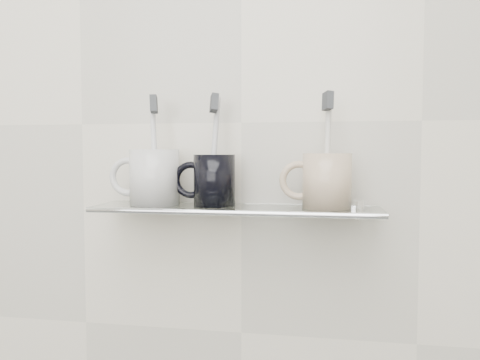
% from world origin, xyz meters
% --- Properties ---
extents(wall_back, '(2.50, 0.00, 2.50)m').
position_xyz_m(wall_back, '(0.00, 1.10, 1.25)').
color(wall_back, beige).
rests_on(wall_back, ground).
extents(shelf_glass, '(0.50, 0.12, 0.01)m').
position_xyz_m(shelf_glass, '(0.00, 1.04, 1.10)').
color(shelf_glass, silver).
rests_on(shelf_glass, wall_back).
extents(shelf_rail, '(0.50, 0.01, 0.01)m').
position_xyz_m(shelf_rail, '(0.00, 0.98, 1.10)').
color(shelf_rail, silver).
rests_on(shelf_rail, shelf_glass).
extents(bracket_left, '(0.02, 0.03, 0.02)m').
position_xyz_m(bracket_left, '(-0.21, 1.09, 1.09)').
color(bracket_left, silver).
rests_on(bracket_left, wall_back).
extents(bracket_right, '(0.02, 0.03, 0.02)m').
position_xyz_m(bracket_right, '(0.21, 1.09, 1.09)').
color(bracket_right, silver).
rests_on(bracket_right, wall_back).
extents(mug_left, '(0.11, 0.11, 0.10)m').
position_xyz_m(mug_left, '(-0.15, 1.04, 1.15)').
color(mug_left, white).
rests_on(mug_left, shelf_glass).
extents(mug_left_handle, '(0.07, 0.01, 0.07)m').
position_xyz_m(mug_left_handle, '(-0.20, 1.04, 1.15)').
color(mug_left_handle, white).
rests_on(mug_left_handle, mug_left).
extents(toothbrush_left, '(0.03, 0.04, 0.19)m').
position_xyz_m(toothbrush_left, '(-0.15, 1.04, 1.20)').
color(toothbrush_left, silver).
rests_on(toothbrush_left, mug_left).
extents(bristles_left, '(0.02, 0.03, 0.03)m').
position_xyz_m(bristles_left, '(-0.15, 1.04, 1.28)').
color(bristles_left, '#393B40').
rests_on(bristles_left, toothbrush_left).
extents(mug_center, '(0.08, 0.08, 0.09)m').
position_xyz_m(mug_center, '(-0.04, 1.04, 1.15)').
color(mug_center, black).
rests_on(mug_center, shelf_glass).
extents(mug_center_handle, '(0.07, 0.01, 0.07)m').
position_xyz_m(mug_center_handle, '(-0.08, 1.04, 1.15)').
color(mug_center_handle, black).
rests_on(mug_center_handle, mug_center).
extents(toothbrush_center, '(0.02, 0.06, 0.19)m').
position_xyz_m(toothbrush_center, '(-0.04, 1.04, 1.20)').
color(toothbrush_center, silver).
rests_on(toothbrush_center, mug_center).
extents(bristles_center, '(0.02, 0.03, 0.04)m').
position_xyz_m(bristles_center, '(-0.04, 1.04, 1.28)').
color(bristles_center, '#393B40').
rests_on(bristles_center, toothbrush_center).
extents(mug_right, '(0.11, 0.11, 0.09)m').
position_xyz_m(mug_right, '(0.16, 1.04, 1.15)').
color(mug_right, beige).
rests_on(mug_right, shelf_glass).
extents(mug_right_handle, '(0.07, 0.01, 0.07)m').
position_xyz_m(mug_right_handle, '(0.11, 1.04, 1.15)').
color(mug_right_handle, beige).
rests_on(mug_right_handle, mug_right).
extents(toothbrush_right, '(0.02, 0.04, 0.19)m').
position_xyz_m(toothbrush_right, '(0.16, 1.04, 1.20)').
color(toothbrush_right, silver).
rests_on(toothbrush_right, mug_right).
extents(bristles_right, '(0.02, 0.03, 0.03)m').
position_xyz_m(bristles_right, '(0.16, 1.04, 1.28)').
color(bristles_right, '#393B40').
rests_on(bristles_right, toothbrush_right).
extents(chrome_cap, '(0.03, 0.03, 0.01)m').
position_xyz_m(chrome_cap, '(0.20, 1.04, 1.11)').
color(chrome_cap, silver).
rests_on(chrome_cap, shelf_glass).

